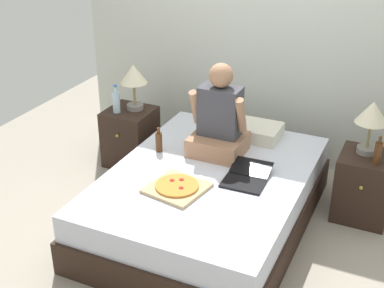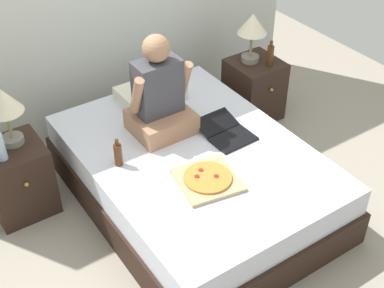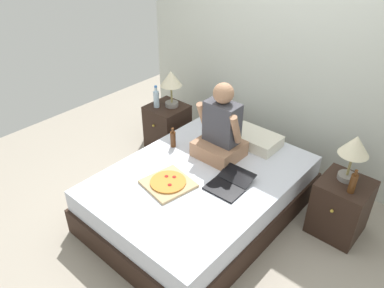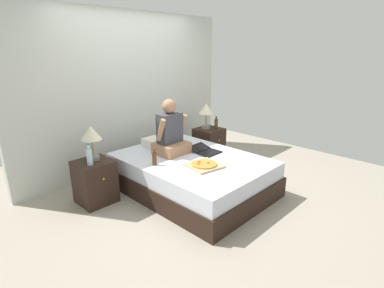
{
  "view_description": "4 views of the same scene",
  "coord_description": "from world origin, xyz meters",
  "px_view_note": "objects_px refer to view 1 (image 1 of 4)",
  "views": [
    {
      "loc": [
        1.43,
        -3.39,
        2.59
      ],
      "look_at": [
        -0.05,
        -0.2,
        0.82
      ],
      "focal_mm": 50.0,
      "sensor_mm": 36.0,
      "label": 1
    },
    {
      "loc": [
        -1.72,
        -2.53,
        2.89
      ],
      "look_at": [
        -0.14,
        -0.18,
        0.72
      ],
      "focal_mm": 50.0,
      "sensor_mm": 36.0,
      "label": 2
    },
    {
      "loc": [
        1.82,
        -2.18,
        2.64
      ],
      "look_at": [
        -0.13,
        0.01,
        0.76
      ],
      "focal_mm": 35.0,
      "sensor_mm": 36.0,
      "label": 3
    },
    {
      "loc": [
        -2.78,
        -2.72,
        1.95
      ],
      "look_at": [
        -0.04,
        -0.05,
        0.71
      ],
      "focal_mm": 28.0,
      "sensor_mm": 36.0,
      "label": 4
    }
  ],
  "objects_px": {
    "lamp_on_left_nightstand": "(134,77)",
    "laptop": "(246,178)",
    "nightstand_right": "(364,186)",
    "pizza_box": "(177,187)",
    "bed": "(208,199)",
    "nightstand_left": "(131,137)",
    "water_bottle": "(116,101)",
    "person_seated": "(219,121)",
    "beer_bottle": "(378,152)",
    "lamp_on_right_nightstand": "(372,116)",
    "beer_bottle_on_bed": "(159,142)"
  },
  "relations": [
    {
      "from": "bed",
      "to": "nightstand_right",
      "type": "xyz_separation_m",
      "value": [
        1.12,
        0.67,
        0.04
      ]
    },
    {
      "from": "nightstand_left",
      "to": "pizza_box",
      "type": "relative_size",
      "value": 1.22
    },
    {
      "from": "nightstand_right",
      "to": "beer_bottle",
      "type": "height_order",
      "value": "beer_bottle"
    },
    {
      "from": "person_seated",
      "to": "lamp_on_left_nightstand",
      "type": "bearing_deg",
      "value": 160.87
    },
    {
      "from": "lamp_on_left_nightstand",
      "to": "person_seated",
      "type": "xyz_separation_m",
      "value": [
        1.02,
        -0.35,
        -0.12
      ]
    },
    {
      "from": "laptop",
      "to": "nightstand_right",
      "type": "bearing_deg",
      "value": 38.98
    },
    {
      "from": "lamp_on_left_nightstand",
      "to": "lamp_on_right_nightstand",
      "type": "distance_m",
      "value": 2.18
    },
    {
      "from": "lamp_on_left_nightstand",
      "to": "beer_bottle",
      "type": "relative_size",
      "value": 1.96
    },
    {
      "from": "lamp_on_left_nightstand",
      "to": "water_bottle",
      "type": "bearing_deg",
      "value": -130.6
    },
    {
      "from": "nightstand_left",
      "to": "person_seated",
      "type": "bearing_deg",
      "value": -15.98
    },
    {
      "from": "lamp_on_left_nightstand",
      "to": "water_bottle",
      "type": "height_order",
      "value": "lamp_on_left_nightstand"
    },
    {
      "from": "lamp_on_right_nightstand",
      "to": "beer_bottle",
      "type": "bearing_deg",
      "value": -56.31
    },
    {
      "from": "lamp_on_right_nightstand",
      "to": "beer_bottle",
      "type": "xyz_separation_m",
      "value": [
        0.1,
        -0.15,
        -0.23
      ]
    },
    {
      "from": "lamp_on_right_nightstand",
      "to": "beer_bottle",
      "type": "relative_size",
      "value": 1.96
    },
    {
      "from": "bed",
      "to": "beer_bottle_on_bed",
      "type": "xyz_separation_m",
      "value": [
        -0.53,
        0.16,
        0.34
      ]
    },
    {
      "from": "water_bottle",
      "to": "person_seated",
      "type": "height_order",
      "value": "person_seated"
    },
    {
      "from": "beer_bottle",
      "to": "lamp_on_right_nightstand",
      "type": "bearing_deg",
      "value": 123.69
    },
    {
      "from": "pizza_box",
      "to": "nightstand_right",
      "type": "bearing_deg",
      "value": 38.92
    },
    {
      "from": "lamp_on_left_nightstand",
      "to": "laptop",
      "type": "distance_m",
      "value": 1.61
    },
    {
      "from": "lamp_on_left_nightstand",
      "to": "beer_bottle_on_bed",
      "type": "xyz_separation_m",
      "value": [
        0.55,
        -0.55,
        -0.31
      ]
    },
    {
      "from": "bed",
      "to": "lamp_on_right_nightstand",
      "type": "xyz_separation_m",
      "value": [
        1.09,
        0.72,
        0.65
      ]
    },
    {
      "from": "nightstand_right",
      "to": "bed",
      "type": "bearing_deg",
      "value": -149.34
    },
    {
      "from": "nightstand_right",
      "to": "person_seated",
      "type": "xyz_separation_m",
      "value": [
        -1.19,
        -0.3,
        0.49
      ]
    },
    {
      "from": "nightstand_left",
      "to": "beer_bottle_on_bed",
      "type": "height_order",
      "value": "beer_bottle_on_bed"
    },
    {
      "from": "nightstand_right",
      "to": "lamp_on_right_nightstand",
      "type": "xyz_separation_m",
      "value": [
        -0.03,
        0.05,
        0.61
      ]
    },
    {
      "from": "lamp_on_right_nightstand",
      "to": "beer_bottle_on_bed",
      "type": "relative_size",
      "value": 2.05
    },
    {
      "from": "lamp_on_left_nightstand",
      "to": "beer_bottle",
      "type": "distance_m",
      "value": 2.29
    },
    {
      "from": "nightstand_left",
      "to": "laptop",
      "type": "xyz_separation_m",
      "value": [
        1.43,
        -0.66,
        0.23
      ]
    },
    {
      "from": "laptop",
      "to": "pizza_box",
      "type": "height_order",
      "value": "laptop"
    },
    {
      "from": "water_bottle",
      "to": "nightstand_left",
      "type": "bearing_deg",
      "value": 48.35
    },
    {
      "from": "person_seated",
      "to": "beer_bottle_on_bed",
      "type": "distance_m",
      "value": 0.54
    },
    {
      "from": "nightstand_left",
      "to": "pizza_box",
      "type": "bearing_deg",
      "value": -44.73
    },
    {
      "from": "lamp_on_right_nightstand",
      "to": "person_seated",
      "type": "distance_m",
      "value": 1.21
    },
    {
      "from": "nightstand_right",
      "to": "person_seated",
      "type": "height_order",
      "value": "person_seated"
    },
    {
      "from": "water_bottle",
      "to": "lamp_on_right_nightstand",
      "type": "xyz_separation_m",
      "value": [
        2.3,
        0.14,
        0.22
      ]
    },
    {
      "from": "beer_bottle_on_bed",
      "to": "lamp_on_left_nightstand",
      "type": "bearing_deg",
      "value": 135.03
    },
    {
      "from": "nightstand_right",
      "to": "pizza_box",
      "type": "xyz_separation_m",
      "value": [
        -1.24,
        -1.0,
        0.22
      ]
    },
    {
      "from": "nightstand_left",
      "to": "beer_bottle",
      "type": "bearing_deg",
      "value": -2.47
    },
    {
      "from": "bed",
      "to": "lamp_on_right_nightstand",
      "type": "relative_size",
      "value": 4.66
    },
    {
      "from": "beer_bottle",
      "to": "person_seated",
      "type": "bearing_deg",
      "value": -170.81
    },
    {
      "from": "water_bottle",
      "to": "nightstand_right",
      "type": "distance_m",
      "value": 2.36
    },
    {
      "from": "lamp_on_right_nightstand",
      "to": "laptop",
      "type": "height_order",
      "value": "lamp_on_right_nightstand"
    },
    {
      "from": "water_bottle",
      "to": "beer_bottle",
      "type": "height_order",
      "value": "water_bottle"
    },
    {
      "from": "bed",
      "to": "nightstand_left",
      "type": "relative_size",
      "value": 3.69
    },
    {
      "from": "lamp_on_right_nightstand",
      "to": "beer_bottle_on_bed",
      "type": "height_order",
      "value": "lamp_on_right_nightstand"
    },
    {
      "from": "nightstand_left",
      "to": "beer_bottle_on_bed",
      "type": "bearing_deg",
      "value": -40.29
    },
    {
      "from": "lamp_on_right_nightstand",
      "to": "laptop",
      "type": "xyz_separation_m",
      "value": [
        -0.78,
        -0.71,
        -0.38
      ]
    },
    {
      "from": "nightstand_right",
      "to": "lamp_on_right_nightstand",
      "type": "height_order",
      "value": "lamp_on_right_nightstand"
    },
    {
      "from": "person_seated",
      "to": "beer_bottle_on_bed",
      "type": "bearing_deg",
      "value": -156.59
    },
    {
      "from": "beer_bottle",
      "to": "pizza_box",
      "type": "bearing_deg",
      "value": -145.49
    }
  ]
}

